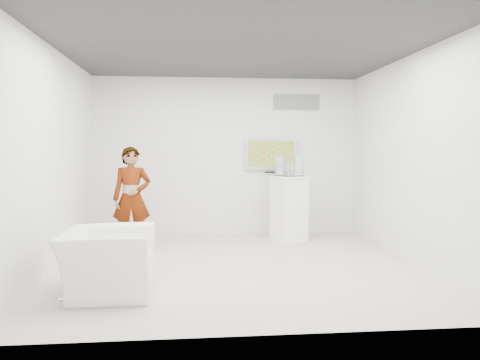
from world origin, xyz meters
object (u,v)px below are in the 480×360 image
(tv, at_px, (271,154))
(person, at_px, (132,198))
(armchair, at_px, (108,262))
(floor_uplight, at_px, (290,227))
(pedestal, at_px, (289,208))

(tv, xyz_separation_m, person, (-2.49, -1.20, -0.71))
(armchair, bearing_deg, person, 0.27)
(armchair, height_order, floor_uplight, armchair)
(person, xyz_separation_m, pedestal, (2.71, 0.52, -0.26))
(tv, bearing_deg, armchair, -124.50)
(person, distance_m, armchair, 2.42)
(tv, height_order, pedestal, tv)
(person, relative_size, floor_uplight, 5.60)
(tv, bearing_deg, person, -154.37)
(armchair, relative_size, pedestal, 0.96)
(person, bearing_deg, tv, 20.94)
(pedestal, bearing_deg, armchair, -132.70)
(tv, relative_size, armchair, 0.90)
(armchair, bearing_deg, floor_uplight, -39.80)
(person, distance_m, pedestal, 2.77)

